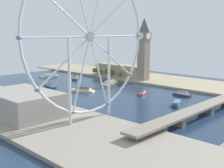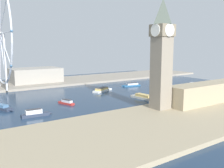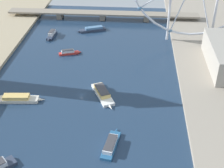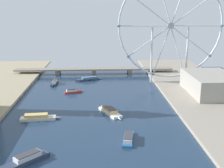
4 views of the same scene
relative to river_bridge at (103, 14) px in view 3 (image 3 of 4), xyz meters
name	(u,v)px [view 3 (image 3 of 4)]	position (x,y,z in m)	size (l,w,h in m)	color
ground_plane	(81,95)	(0.00, -163.76, -6.73)	(416.59, 416.59, 0.00)	#1E334C
river_bridge	(103,14)	(0.00, 0.00, 0.00)	(228.59, 15.16, 8.53)	gray
tour_boat_0	(52,34)	(-49.51, -55.66, -4.24)	(7.18, 26.23, 6.21)	#2D384C
tour_boat_1	(111,144)	(27.93, -219.36, -4.70)	(11.48, 30.89, 4.89)	#235684
tour_boat_2	(18,99)	(-46.64, -175.01, -4.54)	(35.64, 10.32, 5.21)	beige
tour_boat_4	(69,52)	(-23.22, -94.84, -4.71)	(22.39, 10.36, 4.95)	#B22D28
tour_boat_6	(103,93)	(16.75, -162.66, -4.56)	(21.33, 35.77, 5.28)	white
tour_boat_7	(93,29)	(-7.75, -36.78, -4.76)	(33.01, 17.05, 4.64)	#2D384C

